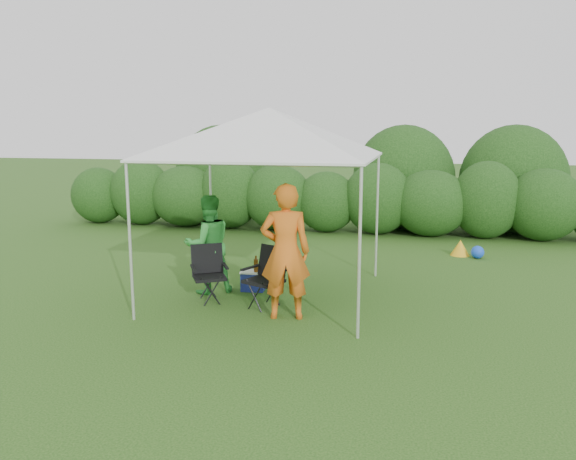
% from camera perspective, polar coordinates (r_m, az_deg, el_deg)
% --- Properties ---
extents(ground, '(70.00, 70.00, 0.00)m').
position_cam_1_polar(ground, '(8.24, -2.71, -7.60)').
color(ground, '#335D1D').
extents(hedge, '(13.93, 1.53, 1.80)m').
position_cam_1_polar(hedge, '(13.82, 3.93, 3.17)').
color(hedge, '#224B17').
rests_on(hedge, ground).
extents(canopy, '(3.10, 3.10, 2.83)m').
position_cam_1_polar(canopy, '(8.33, -1.92, 9.81)').
color(canopy, silver).
rests_on(canopy, ground).
extents(chair_right, '(0.66, 0.64, 0.87)m').
position_cam_1_polar(chair_right, '(8.07, -2.10, -4.37)').
color(chair_right, black).
rests_on(chair_right, ground).
extents(chair_left, '(0.64, 0.63, 0.83)m').
position_cam_1_polar(chair_left, '(8.43, -8.08, -3.97)').
color(chair_left, black).
rests_on(chair_left, ground).
extents(man, '(0.75, 0.57, 1.83)m').
position_cam_1_polar(man, '(7.46, -0.27, -2.21)').
color(man, orange).
rests_on(man, ground).
extents(woman, '(0.94, 0.91, 1.53)m').
position_cam_1_polar(woman, '(8.75, -8.09, -1.46)').
color(woman, green).
rests_on(woman, ground).
extents(cooler, '(0.39, 0.29, 0.32)m').
position_cam_1_polar(cooler, '(8.92, -3.55, -5.15)').
color(cooler, navy).
rests_on(cooler, ground).
extents(bottle, '(0.07, 0.07, 0.26)m').
position_cam_1_polar(bottle, '(8.80, -3.27, -3.44)').
color(bottle, '#592D0C').
rests_on(bottle, cooler).
extents(lawn_toy, '(0.63, 0.53, 0.32)m').
position_cam_1_polar(lawn_toy, '(11.79, 17.50, -1.84)').
color(lawn_toy, '#F0AF19').
rests_on(lawn_toy, ground).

